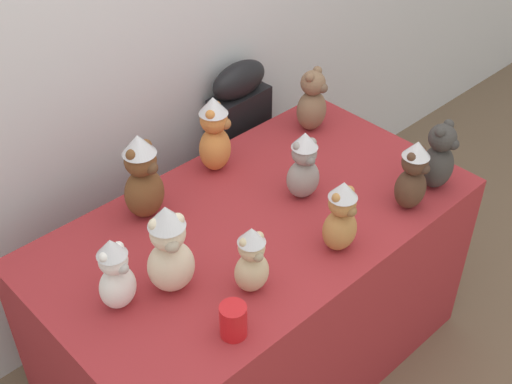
{
  "coord_description": "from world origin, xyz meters",
  "views": [
    {
      "loc": [
        -1.23,
        -1.05,
        2.3
      ],
      "look_at": [
        0.0,
        0.25,
        0.89
      ],
      "focal_mm": 47.64,
      "sensor_mm": 36.0,
      "label": 1
    }
  ],
  "objects_px": {
    "teddy_bear_ash": "(304,166)",
    "teddy_bear_ginger": "(215,134)",
    "teddy_bear_chestnut": "(143,177)",
    "teddy_bear_snow": "(116,274)",
    "teddy_bear_caramel": "(341,217)",
    "party_cup_red": "(233,321)",
    "teddy_bear_sand": "(252,260)",
    "teddy_bear_cocoa": "(413,175)",
    "teddy_bear_charcoal": "(439,157)",
    "teddy_bear_mocha": "(312,102)",
    "display_table": "(256,295)",
    "instrument_case": "(240,162)",
    "teddy_bear_cream": "(169,250)"
  },
  "relations": [
    {
      "from": "teddy_bear_caramel",
      "to": "party_cup_red",
      "type": "relative_size",
      "value": 2.45
    },
    {
      "from": "teddy_bear_ash",
      "to": "teddy_bear_cocoa",
      "type": "bearing_deg",
      "value": -36.13
    },
    {
      "from": "teddy_bear_ash",
      "to": "teddy_bear_sand",
      "type": "bearing_deg",
      "value": -138.57
    },
    {
      "from": "teddy_bear_snow",
      "to": "instrument_case",
      "type": "bearing_deg",
      "value": 19.63
    },
    {
      "from": "teddy_bear_sand",
      "to": "teddy_bear_mocha",
      "type": "bearing_deg",
      "value": 42.52
    },
    {
      "from": "teddy_bear_caramel",
      "to": "teddy_bear_cocoa",
      "type": "height_order",
      "value": "teddy_bear_cocoa"
    },
    {
      "from": "teddy_bear_chestnut",
      "to": "teddy_bear_cocoa",
      "type": "relative_size",
      "value": 1.2
    },
    {
      "from": "party_cup_red",
      "to": "teddy_bear_mocha",
      "type": "bearing_deg",
      "value": 31.61
    },
    {
      "from": "teddy_bear_cocoa",
      "to": "teddy_bear_charcoal",
      "type": "bearing_deg",
      "value": -1.96
    },
    {
      "from": "teddy_bear_caramel",
      "to": "teddy_bear_snow",
      "type": "bearing_deg",
      "value": 159.5
    },
    {
      "from": "teddy_bear_ginger",
      "to": "teddy_bear_cream",
      "type": "bearing_deg",
      "value": -174.61
    },
    {
      "from": "teddy_bear_charcoal",
      "to": "party_cup_red",
      "type": "relative_size",
      "value": 2.43
    },
    {
      "from": "teddy_bear_mocha",
      "to": "teddy_bear_charcoal",
      "type": "height_order",
      "value": "teddy_bear_mocha"
    },
    {
      "from": "teddy_bear_ginger",
      "to": "instrument_case",
      "type": "bearing_deg",
      "value": 3.0
    },
    {
      "from": "teddy_bear_mocha",
      "to": "teddy_bear_sand",
      "type": "xyz_separation_m",
      "value": [
        -0.8,
        -0.5,
        -0.01
      ]
    },
    {
      "from": "teddy_bear_ash",
      "to": "teddy_bear_ginger",
      "type": "height_order",
      "value": "teddy_bear_ginger"
    },
    {
      "from": "instrument_case",
      "to": "teddy_bear_charcoal",
      "type": "bearing_deg",
      "value": -80.98
    },
    {
      "from": "teddy_bear_ginger",
      "to": "display_table",
      "type": "bearing_deg",
      "value": -138.78
    },
    {
      "from": "teddy_bear_cocoa",
      "to": "party_cup_red",
      "type": "xyz_separation_m",
      "value": [
        -0.84,
        -0.01,
        -0.08
      ]
    },
    {
      "from": "teddy_bear_caramel",
      "to": "teddy_bear_sand",
      "type": "xyz_separation_m",
      "value": [
        -0.33,
        0.06,
        -0.01
      ]
    },
    {
      "from": "teddy_bear_sand",
      "to": "teddy_bear_snow",
      "type": "bearing_deg",
      "value": 156.65
    },
    {
      "from": "teddy_bear_caramel",
      "to": "teddy_bear_cocoa",
      "type": "xyz_separation_m",
      "value": [
        0.34,
        -0.03,
        0.0
      ]
    },
    {
      "from": "teddy_bear_mocha",
      "to": "teddy_bear_cocoa",
      "type": "distance_m",
      "value": 0.6
    },
    {
      "from": "teddy_bear_ginger",
      "to": "teddy_bear_charcoal",
      "type": "height_order",
      "value": "teddy_bear_ginger"
    },
    {
      "from": "teddy_bear_sand",
      "to": "teddy_bear_cocoa",
      "type": "distance_m",
      "value": 0.68
    },
    {
      "from": "teddy_bear_caramel",
      "to": "party_cup_red",
      "type": "bearing_deg",
      "value": -173.36
    },
    {
      "from": "teddy_bear_snow",
      "to": "teddy_bear_caramel",
      "type": "xyz_separation_m",
      "value": [
        0.67,
        -0.28,
        0.0
      ]
    },
    {
      "from": "teddy_bear_mocha",
      "to": "teddy_bear_cream",
      "type": "distance_m",
      "value": 1.03
    },
    {
      "from": "teddy_bear_chestnut",
      "to": "teddy_bear_cocoa",
      "type": "height_order",
      "value": "teddy_bear_chestnut"
    },
    {
      "from": "teddy_bear_cocoa",
      "to": "party_cup_red",
      "type": "distance_m",
      "value": 0.84
    },
    {
      "from": "display_table",
      "to": "instrument_case",
      "type": "height_order",
      "value": "instrument_case"
    },
    {
      "from": "teddy_bear_chestnut",
      "to": "teddy_bear_snow",
      "type": "xyz_separation_m",
      "value": [
        -0.31,
        -0.29,
        -0.03
      ]
    },
    {
      "from": "teddy_bear_snow",
      "to": "teddy_bear_ash",
      "type": "bearing_deg",
      "value": -10.84
    },
    {
      "from": "teddy_bear_ash",
      "to": "teddy_bear_snow",
      "type": "relative_size",
      "value": 1.04
    },
    {
      "from": "teddy_bear_snow",
      "to": "teddy_bear_chestnut",
      "type": "bearing_deg",
      "value": 33.19
    },
    {
      "from": "instrument_case",
      "to": "teddy_bear_chestnut",
      "type": "bearing_deg",
      "value": -160.64
    },
    {
      "from": "teddy_bear_ash",
      "to": "party_cup_red",
      "type": "height_order",
      "value": "teddy_bear_ash"
    },
    {
      "from": "teddy_bear_chestnut",
      "to": "teddy_bear_mocha",
      "type": "distance_m",
      "value": 0.82
    },
    {
      "from": "teddy_bear_charcoal",
      "to": "teddy_bear_snow",
      "type": "bearing_deg",
      "value": 158.5
    },
    {
      "from": "teddy_bear_ginger",
      "to": "teddy_bear_charcoal",
      "type": "distance_m",
      "value": 0.82
    },
    {
      "from": "teddy_bear_charcoal",
      "to": "party_cup_red",
      "type": "distance_m",
      "value": 1.01
    },
    {
      "from": "teddy_bear_snow",
      "to": "teddy_bear_cocoa",
      "type": "height_order",
      "value": "teddy_bear_cocoa"
    },
    {
      "from": "teddy_bear_sand",
      "to": "teddy_bear_ginger",
      "type": "bearing_deg",
      "value": 69.74
    },
    {
      "from": "teddy_bear_sand",
      "to": "teddy_bear_cream",
      "type": "relative_size",
      "value": 0.76
    },
    {
      "from": "teddy_bear_cream",
      "to": "teddy_bear_chestnut",
      "type": "bearing_deg",
      "value": 88.98
    },
    {
      "from": "teddy_bear_ginger",
      "to": "teddy_bear_cream",
      "type": "xyz_separation_m",
      "value": [
        -0.51,
        -0.39,
        0.01
      ]
    },
    {
      "from": "party_cup_red",
      "to": "teddy_bear_caramel",
      "type": "bearing_deg",
      "value": 4.03
    },
    {
      "from": "teddy_bear_caramel",
      "to": "party_cup_red",
      "type": "distance_m",
      "value": 0.5
    },
    {
      "from": "teddy_bear_mocha",
      "to": "party_cup_red",
      "type": "relative_size",
      "value": 2.44
    },
    {
      "from": "teddy_bear_snow",
      "to": "teddy_bear_ginger",
      "type": "xyz_separation_m",
      "value": [
        0.67,
        0.33,
        0.02
      ]
    }
  ]
}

